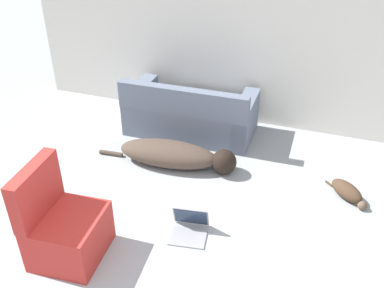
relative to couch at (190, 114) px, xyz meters
name	(u,v)px	position (x,y,z in m)	size (l,w,h in m)	color
wall_back	(265,30)	(0.80, 0.59, 1.05)	(6.63, 0.06, 2.62)	silver
couch	(190,114)	(0.00, 0.00, 0.00)	(1.69, 0.86, 0.77)	slate
dog	(175,155)	(0.10, -0.81, -0.12)	(1.73, 0.53, 0.29)	#4C3D33
cat	(347,191)	(2.06, -0.78, -0.18)	(0.46, 0.44, 0.17)	#473323
laptop_open	(190,225)	(0.64, -1.83, -0.18)	(0.39, 0.39, 0.26)	gray
side_chair	(64,228)	(-0.32, -2.46, 0.04)	(0.64, 0.67, 0.91)	#B72D28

